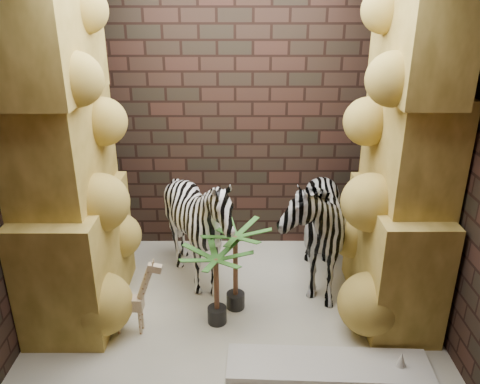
{
  "coord_description": "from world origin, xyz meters",
  "views": [
    {
      "loc": [
        0.05,
        -3.77,
        2.74
      ],
      "look_at": [
        0.05,
        0.15,
        1.09
      ],
      "focal_mm": 36.15,
      "sensor_mm": 36.0,
      "label": 1
    }
  ],
  "objects_px": {
    "palm_front": "(235,268)",
    "surfboard": "(328,366)",
    "palm_back": "(216,287)",
    "zebra_left": "(199,233)",
    "zebra_right": "(310,211)",
    "giraffe_toy": "(128,295)"
  },
  "relations": [
    {
      "from": "palm_front",
      "to": "surfboard",
      "type": "distance_m",
      "value": 1.15
    },
    {
      "from": "palm_back",
      "to": "palm_front",
      "type": "bearing_deg",
      "value": 53.0
    },
    {
      "from": "zebra_left",
      "to": "palm_front",
      "type": "distance_m",
      "value": 0.53
    },
    {
      "from": "zebra_left",
      "to": "surfboard",
      "type": "height_order",
      "value": "zebra_left"
    },
    {
      "from": "zebra_right",
      "to": "palm_front",
      "type": "distance_m",
      "value": 0.93
    },
    {
      "from": "zebra_right",
      "to": "palm_back",
      "type": "distance_m",
      "value": 1.19
    },
    {
      "from": "palm_front",
      "to": "giraffe_toy",
      "type": "bearing_deg",
      "value": -159.57
    },
    {
      "from": "zebra_right",
      "to": "zebra_left",
      "type": "height_order",
      "value": "zebra_right"
    },
    {
      "from": "zebra_left",
      "to": "surfboard",
      "type": "distance_m",
      "value": 1.67
    },
    {
      "from": "surfboard",
      "to": "zebra_left",
      "type": "bearing_deg",
      "value": 135.74
    },
    {
      "from": "zebra_right",
      "to": "giraffe_toy",
      "type": "height_order",
      "value": "zebra_right"
    },
    {
      "from": "zebra_left",
      "to": "giraffe_toy",
      "type": "relative_size",
      "value": 1.77
    },
    {
      "from": "zebra_right",
      "to": "palm_front",
      "type": "relative_size",
      "value": 1.79
    },
    {
      "from": "zebra_left",
      "to": "palm_back",
      "type": "relative_size",
      "value": 1.74
    },
    {
      "from": "zebra_right",
      "to": "palm_back",
      "type": "bearing_deg",
      "value": -138.51
    },
    {
      "from": "zebra_right",
      "to": "surfboard",
      "type": "distance_m",
      "value": 1.48
    },
    {
      "from": "zebra_left",
      "to": "giraffe_toy",
      "type": "height_order",
      "value": "zebra_left"
    },
    {
      "from": "giraffe_toy",
      "to": "palm_back",
      "type": "height_order",
      "value": "palm_back"
    },
    {
      "from": "zebra_left",
      "to": "surfboard",
      "type": "bearing_deg",
      "value": -30.93
    },
    {
      "from": "palm_front",
      "to": "zebra_right",
      "type": "bearing_deg",
      "value": 34.6
    },
    {
      "from": "zebra_left",
      "to": "palm_back",
      "type": "bearing_deg",
      "value": -56.22
    },
    {
      "from": "palm_front",
      "to": "zebra_left",
      "type": "bearing_deg",
      "value": 134.02
    }
  ]
}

